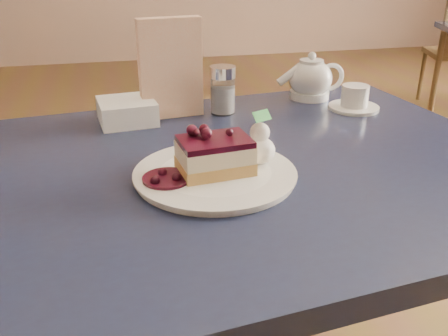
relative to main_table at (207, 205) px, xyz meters
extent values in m
cube|color=black|center=(0.00, 0.00, 0.06)|extent=(1.33, 0.97, 0.04)
cylinder|color=#3E2D14|center=(0.52, 0.41, -0.33)|extent=(0.05, 0.05, 0.74)
cylinder|color=white|center=(0.01, -0.05, 0.09)|extent=(0.28, 0.28, 0.01)
cube|color=#B3763E|center=(0.01, -0.05, 0.10)|extent=(0.13, 0.10, 0.02)
cube|color=beige|center=(0.01, -0.05, 0.13)|extent=(0.13, 0.10, 0.03)
cube|color=black|center=(0.01, -0.05, 0.15)|extent=(0.13, 0.10, 0.01)
ellipsoid|color=white|center=(0.09, -0.03, 0.12)|extent=(0.06, 0.06, 0.05)
cylinder|color=black|center=(-0.08, -0.07, 0.10)|extent=(0.08, 0.08, 0.01)
cylinder|color=white|center=(0.43, 0.26, 0.09)|extent=(0.12, 0.12, 0.01)
cylinder|color=white|center=(0.43, 0.26, 0.12)|extent=(0.07, 0.07, 0.05)
ellipsoid|color=white|center=(0.35, 0.37, 0.13)|extent=(0.11, 0.11, 0.10)
cylinder|color=white|center=(0.35, 0.37, 0.18)|extent=(0.06, 0.06, 0.01)
cylinder|color=white|center=(0.28, 0.37, 0.13)|extent=(0.06, 0.02, 0.05)
cube|color=white|center=(-0.02, 0.31, 0.20)|extent=(0.15, 0.05, 0.23)
cylinder|color=white|center=(0.10, 0.30, 0.13)|extent=(0.06, 0.06, 0.09)
cylinder|color=silver|center=(0.10, 0.30, 0.18)|extent=(0.06, 0.06, 0.03)
cube|color=white|center=(-0.13, 0.29, 0.11)|extent=(0.14, 0.14, 0.05)
cylinder|color=#3E2D14|center=(1.97, 2.07, -0.38)|extent=(0.04, 0.04, 0.63)
camera|label=1|loc=(-0.16, -0.83, 0.46)|focal=40.00mm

